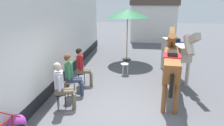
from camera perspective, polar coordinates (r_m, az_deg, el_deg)
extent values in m
plane|color=#56565B|center=(8.77, 4.14, -3.20)|extent=(40.00, 40.00, 0.00)
cube|color=white|center=(7.47, -16.35, 6.09)|extent=(0.30, 14.00, 3.40)
cube|color=black|center=(7.89, -15.29, -4.80)|extent=(0.34, 14.00, 0.36)
cube|color=silver|center=(16.28, 11.03, 10.72)|extent=(3.20, 2.40, 2.60)
cylinder|color=black|center=(6.18, -14.03, -8.12)|extent=(0.34, 0.34, 0.03)
cylinder|color=black|center=(6.27, -12.58, -10.07)|extent=(0.02, 0.02, 0.45)
cylinder|color=black|center=(6.40, -14.40, -9.62)|extent=(0.02, 0.02, 0.45)
cylinder|color=black|center=(6.18, -14.63, -10.63)|extent=(0.02, 0.02, 0.45)
cube|color=brown|center=(6.13, -14.11, -7.15)|extent=(0.32, 0.37, 0.20)
cube|color=silver|center=(6.01, -14.33, -4.36)|extent=(0.30, 0.39, 0.44)
sphere|color=tan|center=(5.89, -14.58, -1.19)|extent=(0.20, 0.20, 0.20)
sphere|color=#B2A38E|center=(5.88, -14.79, -0.92)|extent=(0.22, 0.22, 0.22)
cylinder|color=brown|center=(6.20, -12.25, -7.21)|extent=(0.40, 0.23, 0.13)
cylinder|color=brown|center=(6.32, -10.33, -9.64)|extent=(0.11, 0.11, 0.46)
cylinder|color=brown|center=(6.06, -12.35, -7.84)|extent=(0.40, 0.23, 0.13)
cylinder|color=brown|center=(6.18, -10.38, -10.30)|extent=(0.11, 0.11, 0.46)
cylinder|color=silver|center=(6.21, -13.93, -4.11)|extent=(0.09, 0.09, 0.42)
cylinder|color=silver|center=(5.84, -14.29, -5.53)|extent=(0.09, 0.09, 0.42)
cylinder|color=gold|center=(6.93, -11.47, -5.07)|extent=(0.34, 0.34, 0.03)
cylinder|color=black|center=(7.01, -10.22, -6.88)|extent=(0.02, 0.02, 0.45)
cylinder|color=black|center=(7.15, -11.79, -6.49)|extent=(0.02, 0.02, 0.45)
cylinder|color=black|center=(6.93, -12.07, -7.29)|extent=(0.02, 0.02, 0.45)
cube|color=#2D3851|center=(6.89, -11.53, -4.19)|extent=(0.30, 0.36, 0.20)
cube|color=#337247|center=(6.78, -11.69, -1.67)|extent=(0.28, 0.37, 0.44)
sphere|color=tan|center=(6.68, -11.87, 1.17)|extent=(0.20, 0.20, 0.20)
sphere|color=#593319|center=(6.68, -12.06, 1.42)|extent=(0.22, 0.22, 0.22)
cylinder|color=#2D3851|center=(6.96, -9.86, -4.32)|extent=(0.40, 0.20, 0.13)
cylinder|color=#2D3851|center=(7.05, -8.20, -6.57)|extent=(0.11, 0.11, 0.46)
cylinder|color=#2D3851|center=(6.81, -10.01, -4.81)|extent=(0.40, 0.20, 0.13)
cylinder|color=#2D3851|center=(6.91, -8.31, -7.11)|extent=(0.11, 0.11, 0.46)
cylinder|color=#337247|center=(6.98, -11.28, -1.52)|extent=(0.09, 0.09, 0.42)
cylinder|color=#337247|center=(6.61, -11.73, -2.64)|extent=(0.09, 0.09, 0.42)
cylinder|color=black|center=(7.67, -8.61, -2.72)|extent=(0.34, 0.34, 0.03)
cylinder|color=black|center=(7.75, -7.50, -4.36)|extent=(0.02, 0.02, 0.45)
cylinder|color=black|center=(7.87, -9.01, -4.08)|extent=(0.02, 0.02, 0.45)
cylinder|color=black|center=(7.64, -9.09, -4.74)|extent=(0.02, 0.02, 0.45)
cube|color=brown|center=(7.63, -8.65, -1.91)|extent=(0.31, 0.37, 0.20)
cube|color=maroon|center=(7.53, -8.76, 0.39)|extent=(0.29, 0.38, 0.44)
sphere|color=tan|center=(7.44, -8.88, 2.97)|extent=(0.20, 0.20, 0.20)
sphere|color=black|center=(7.43, -9.05, 3.19)|extent=(0.22, 0.22, 0.22)
cylinder|color=brown|center=(7.71, -7.20, -2.02)|extent=(0.40, 0.22, 0.13)
cylinder|color=brown|center=(7.82, -5.73, -4.06)|extent=(0.11, 0.11, 0.46)
cylinder|color=brown|center=(7.56, -7.22, -2.42)|extent=(0.40, 0.22, 0.13)
cylinder|color=brown|center=(7.67, -5.71, -4.49)|extent=(0.11, 0.11, 0.46)
cylinder|color=maroon|center=(7.74, -8.54, 0.47)|extent=(0.09, 0.09, 0.42)
cylinder|color=maroon|center=(7.35, -8.65, -0.43)|extent=(0.09, 0.09, 0.42)
cube|color=brown|center=(6.63, 15.88, -0.06)|extent=(0.68, 2.24, 0.52)
cylinder|color=brown|center=(7.78, 14.16, -2.89)|extent=(0.13, 0.13, 0.90)
cylinder|color=brown|center=(7.79, 16.44, -3.05)|extent=(0.13, 0.13, 0.90)
cylinder|color=brown|center=(5.99, 14.04, -9.13)|extent=(0.13, 0.13, 0.90)
cylinder|color=brown|center=(6.00, 17.03, -9.32)|extent=(0.13, 0.13, 0.90)
cylinder|color=brown|center=(7.70, 15.92, 5.30)|extent=(0.35, 0.66, 0.73)
cube|color=brown|center=(7.98, 16.04, 7.94)|extent=(0.24, 0.54, 0.40)
cube|color=black|center=(7.66, 16.01, 6.29)|extent=(0.11, 0.63, 0.48)
cylinder|color=black|center=(5.65, 15.92, -6.07)|extent=(0.11, 0.11, 0.65)
cube|color=red|center=(6.46, 16.10, 2.01)|extent=(0.56, 0.65, 0.03)
cube|color=black|center=(6.44, 16.15, 2.61)|extent=(0.33, 0.47, 0.12)
cube|color=#B2A899|center=(8.65, 16.84, 3.82)|extent=(0.88, 2.24, 0.52)
cylinder|color=#B2A899|center=(8.03, 19.87, -2.77)|extent=(0.13, 0.13, 0.90)
cylinder|color=#B2A899|center=(7.91, 17.82, -2.86)|extent=(0.13, 0.13, 0.90)
cylinder|color=#B2A899|center=(9.75, 15.38, 1.09)|extent=(0.13, 0.13, 0.90)
cylinder|color=#B2A899|center=(9.65, 13.64, 1.06)|extent=(0.13, 0.13, 0.90)
cylinder|color=#B2A899|center=(7.49, 20.30, 4.56)|extent=(0.40, 0.67, 0.73)
cube|color=#B2A899|center=(7.13, 21.66, 6.34)|extent=(0.28, 0.55, 0.40)
cube|color=black|center=(7.48, 20.35, 5.64)|extent=(0.17, 0.63, 0.48)
cylinder|color=black|center=(9.75, 14.38, 3.82)|extent=(0.12, 0.12, 0.65)
cube|color=navy|center=(8.68, 16.77, 5.74)|extent=(0.61, 0.69, 0.03)
cube|color=black|center=(8.67, 16.81, 6.19)|extent=(0.36, 0.49, 0.12)
sphere|color=purple|center=(5.19, -24.58, -14.77)|extent=(0.40, 0.40, 0.40)
cylinder|color=maroon|center=(4.40, -26.26, -12.49)|extent=(0.49, 0.13, 0.03)
cylinder|color=black|center=(10.89, 4.01, 1.06)|extent=(0.44, 0.44, 0.06)
cylinder|color=olive|center=(10.65, 4.14, 6.60)|extent=(0.04, 0.04, 2.20)
cone|color=#1E6638|center=(10.49, 4.29, 13.49)|extent=(2.10, 2.10, 0.40)
cylinder|color=white|center=(8.70, 3.48, -0.28)|extent=(0.32, 0.32, 0.03)
cylinder|color=silver|center=(8.76, 4.31, -1.74)|extent=(0.02, 0.02, 0.43)
cylinder|color=silver|center=(8.88, 3.09, -1.46)|extent=(0.02, 0.02, 0.43)
cylinder|color=silver|center=(8.67, 2.97, -1.93)|extent=(0.02, 0.02, 0.43)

